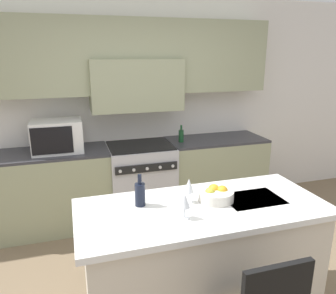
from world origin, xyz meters
name	(u,v)px	position (x,y,z in m)	size (l,w,h in m)	color
back_cabinetry	(134,89)	(0.00, 2.16, 1.59)	(10.00, 0.46, 2.70)	silver
back_counter	(140,181)	(0.00, 1.91, 0.47)	(3.30, 0.62, 0.94)	gray
range_stove	(141,181)	(0.00, 1.89, 0.47)	(0.78, 0.70, 0.94)	#B7B7BC
microwave	(57,136)	(-0.94, 1.91, 1.12)	(0.54, 0.41, 0.36)	silver
kitchen_island	(201,261)	(0.09, 0.15, 0.48)	(1.83, 0.80, 0.94)	beige
wine_bottle	(140,194)	(-0.35, 0.29, 1.04)	(0.08, 0.08, 0.24)	black
wine_glass_near	(185,201)	(-0.11, 0.01, 1.07)	(0.08, 0.08, 0.19)	white
wine_glass_far	(189,186)	(0.01, 0.24, 1.07)	(0.08, 0.08, 0.19)	white
fruit_bowl	(216,194)	(0.22, 0.21, 0.99)	(0.27, 0.27, 0.11)	silver
oil_bottle_on_counter	(181,136)	(0.53, 1.89, 1.02)	(0.06, 0.06, 0.22)	#194723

